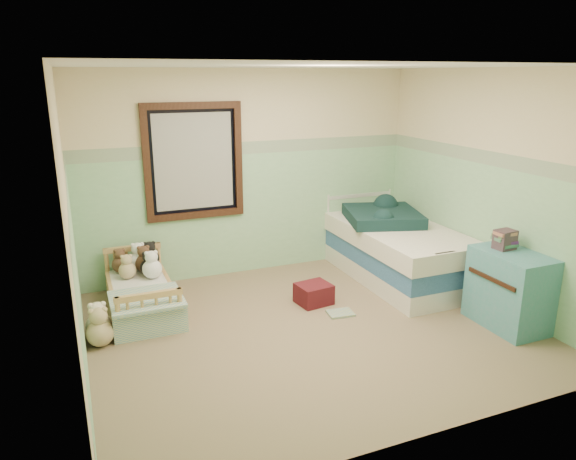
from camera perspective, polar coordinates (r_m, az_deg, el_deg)
name	(u,v)px	position (r m, az deg, el deg)	size (l,w,h in m)	color
floor	(310,329)	(5.40, 2.41, -10.56)	(4.20, 3.60, 0.02)	#7F6E56
ceiling	(314,65)	(4.81, 2.78, 17.27)	(4.20, 3.60, 0.02)	white
wall_back	(250,174)	(6.59, -4.06, 6.01)	(4.20, 0.04, 2.50)	beige
wall_front	(432,270)	(3.48, 15.20, -4.12)	(4.20, 0.04, 2.50)	beige
wall_left	(70,231)	(4.52, -22.36, -0.08)	(0.04, 3.60, 2.50)	beige
wall_right	(489,189)	(6.13, 20.74, 4.18)	(0.04, 3.60, 2.50)	beige
wainscot_mint	(251,214)	(6.69, -3.93, 1.77)	(4.20, 0.01, 1.50)	#84BB8A
border_strip	(250,148)	(6.53, -4.08, 8.79)	(4.20, 0.01, 0.15)	#3F6746
window_frame	(194,162)	(6.34, -10.04, 7.21)	(1.16, 0.06, 1.36)	black
window_blinds	(194,162)	(6.35, -10.06, 7.22)	(0.92, 0.01, 1.12)	beige
toddler_bed_frame	(142,304)	(5.92, -15.33, -7.63)	(0.64, 1.28, 0.16)	#B38A4B
toddler_mattress	(141,291)	(5.87, -15.43, -6.36)	(0.58, 1.22, 0.12)	silver
patchwork_quilt	(146,299)	(5.47, -14.93, -7.16)	(0.69, 0.64, 0.03)	#6197B1
plush_bed_brown	(121,264)	(6.27, -17.50, -3.54)	(0.19, 0.19, 0.19)	brown
plush_bed_white	(139,261)	(6.28, -15.70, -3.20)	(0.22, 0.22, 0.22)	white
plush_bed_tan	(127,270)	(6.07, -16.83, -4.17)	(0.19, 0.19, 0.19)	tan
plush_bed_dark	(149,267)	(6.09, -14.68, -3.90)	(0.19, 0.19, 0.19)	black
plush_floor_cream	(99,326)	(5.46, -19.59, -9.65)	(0.25, 0.25, 0.25)	white
plush_floor_tan	(100,333)	(5.31, -19.48, -10.35)	(0.26, 0.26, 0.26)	tan
twin_bed_frame	(397,270)	(6.72, 11.55, -4.20)	(1.01, 2.01, 0.22)	white
twin_boxspring	(398,253)	(6.64, 11.66, -2.42)	(1.01, 2.01, 0.22)	navy
twin_mattress	(399,236)	(6.58, 11.77, -0.61)	(1.05, 2.05, 0.22)	silver
teal_blanket	(383,216)	(6.74, 10.09, 1.49)	(0.86, 0.91, 0.14)	#0E2A2A
dresser	(509,290)	(5.73, 22.63, -5.91)	(0.48, 0.77, 0.77)	teal
book_stack	(505,240)	(5.67, 22.21, -0.95)	(0.19, 0.15, 0.19)	brown
red_pillow	(314,294)	(5.90, 2.77, -6.83)	(0.35, 0.31, 0.22)	maroon
floor_book	(340,313)	(5.70, 5.63, -8.86)	(0.27, 0.20, 0.02)	gold
extra_plush_0	(150,259)	(6.34, -14.54, -2.98)	(0.21, 0.21, 0.21)	black
extra_plush_1	(152,269)	(6.08, -14.35, -4.04)	(0.16, 0.16, 0.16)	tan
extra_plush_2	(152,269)	(6.00, -14.34, -4.07)	(0.21, 0.21, 0.21)	white
extra_plush_3	(144,263)	(6.21, -15.14, -3.42)	(0.21, 0.21, 0.21)	brown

